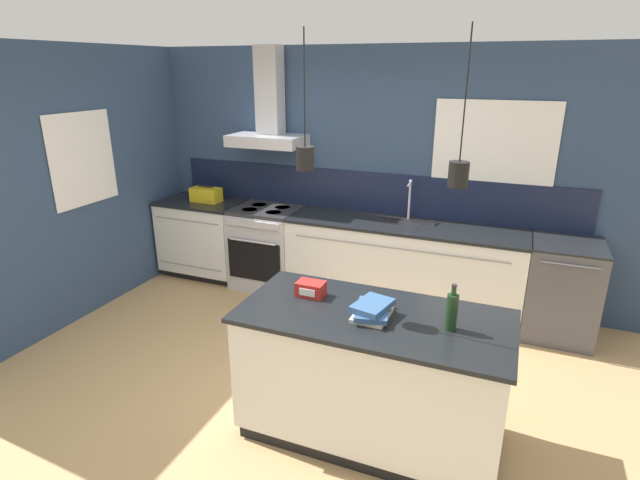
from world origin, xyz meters
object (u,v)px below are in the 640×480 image
bottle_on_island (452,311)px  red_supply_box (311,289)px  book_stack (372,310)px  yellow_toolbox (206,195)px  oven_range (267,247)px  dishwasher (561,290)px

bottle_on_island → red_supply_box: (-0.95, 0.12, -0.07)m
book_stack → yellow_toolbox: yellow_toolbox is taller
bottle_on_island → yellow_toolbox: bearing=147.3°
oven_range → dishwasher: bearing=0.1°
oven_range → yellow_toolbox: 0.95m
red_supply_box → yellow_toolbox: yellow_toolbox is taller
book_stack → bottle_on_island: bearing=2.5°
red_supply_box → oven_range: bearing=125.7°
oven_range → dishwasher: 3.03m
dishwasher → bottle_on_island: bottle_on_island is taller
book_stack → red_supply_box: size_ratio=1.85×
bottle_on_island → yellow_toolbox: 3.63m
book_stack → red_supply_box: (-0.48, 0.14, 0.00)m
red_supply_box → book_stack: bearing=-16.0°
bottle_on_island → yellow_toolbox: size_ratio=0.86×
oven_range → dishwasher: (3.03, 0.00, -0.00)m
book_stack → oven_range: bearing=132.3°
dishwasher → book_stack: (-1.23, -1.98, 0.50)m
oven_range → bottle_on_island: bearing=-40.7°
yellow_toolbox → red_supply_box: bearing=-41.3°
bottle_on_island → book_stack: (-0.48, -0.02, -0.07)m
book_stack → red_supply_box: 0.50m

